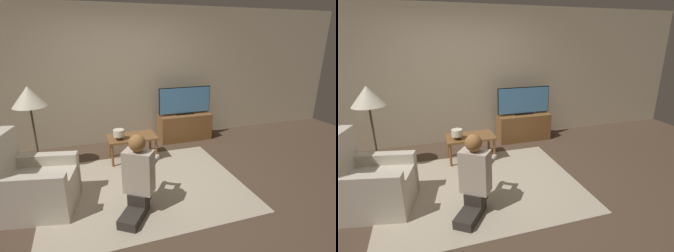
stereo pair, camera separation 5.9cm
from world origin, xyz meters
TOP-DOWN VIEW (x-y plane):
  - ground_plane at (0.00, 0.00)m, footprint 10.00×10.00m
  - wall_back at (0.00, 1.93)m, footprint 10.00×0.06m
  - rug at (0.00, 0.00)m, footprint 2.68×2.12m
  - tv_stand at (1.22, 1.57)m, footprint 1.06×0.39m
  - tv at (1.22, 1.57)m, footprint 1.08×0.08m
  - coffee_table at (0.02, 0.95)m, footprint 0.81×0.48m
  - floor_lamp at (-1.45, 0.97)m, footprint 0.48×0.48m
  - armchair at (-1.39, -0.06)m, footprint 1.01×0.89m
  - person_kneeling at (-0.19, -0.51)m, footprint 0.66×0.82m
  - table_lamp at (-0.21, 0.86)m, footprint 0.18×0.18m

SIDE VIEW (x-z plane):
  - ground_plane at x=0.00m, z-range 0.00..0.00m
  - rug at x=0.00m, z-range 0.00..0.02m
  - tv_stand at x=1.22m, z-range 0.00..0.53m
  - armchair at x=-1.39m, z-range -0.18..0.79m
  - coffee_table at x=0.02m, z-range 0.16..0.59m
  - person_kneeling at x=-0.19m, z-range 0.00..0.98m
  - table_lamp at x=-0.21m, z-range 0.44..0.61m
  - tv at x=1.22m, z-range 0.54..1.09m
  - floor_lamp at x=-1.45m, z-range 0.48..1.83m
  - wall_back at x=0.00m, z-range 0.00..2.60m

